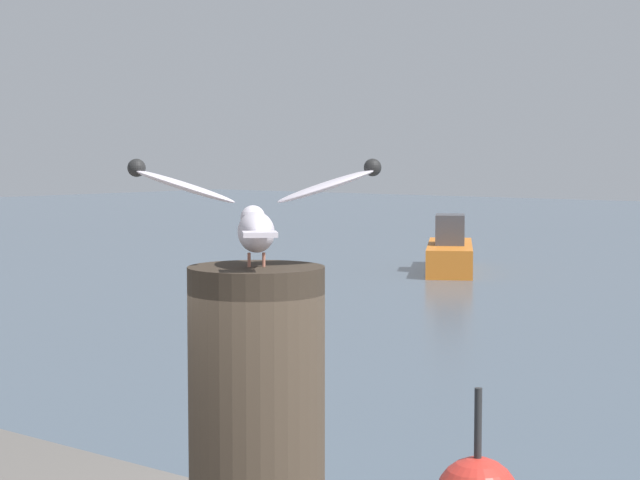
% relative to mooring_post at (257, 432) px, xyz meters
% --- Properties ---
extents(mooring_post, '(0.34, 0.34, 0.83)m').
position_rel_mooring_post_xyz_m(mooring_post, '(0.00, 0.00, 0.00)').
color(mooring_post, '#382D23').
rests_on(mooring_post, harbor_quay).
extents(seagull, '(0.50, 0.51, 0.26)m').
position_rel_mooring_post_xyz_m(seagull, '(-0.00, 0.00, 0.54)').
color(seagull, tan).
rests_on(seagull, mooring_post).
extents(boat_orange, '(3.34, 4.53, 1.48)m').
position_rel_mooring_post_xyz_m(boat_orange, '(-12.75, 21.12, -1.73)').
color(boat_orange, orange).
rests_on(boat_orange, ground_plane).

